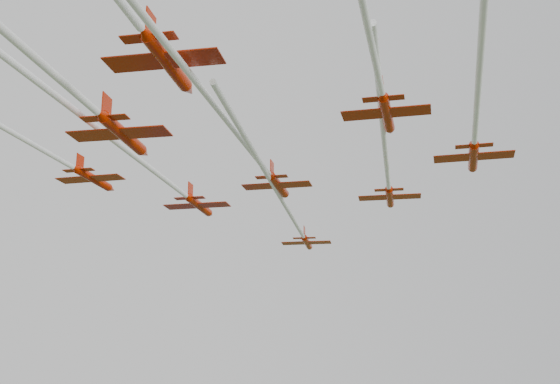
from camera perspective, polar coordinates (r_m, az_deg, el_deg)
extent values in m
cylinder|color=#B61B00|center=(114.27, 2.20, -4.11)|extent=(3.37, 7.57, 0.99)
cone|color=#B61B00|center=(118.80, 2.46, -4.55)|extent=(1.45, 1.85, 0.99)
cone|color=#B61B00|center=(110.02, 1.94, -3.67)|extent=(1.20, 1.31, 0.90)
ellipsoid|color=black|center=(116.10, 2.30, -4.11)|extent=(0.63, 0.93, 0.29)
cube|color=#B61B00|center=(113.52, 2.16, -4.15)|extent=(8.26, 4.74, 0.09)
cube|color=#B61B00|center=(110.85, 2.00, -3.76)|extent=(3.76, 2.17, 0.07)
cube|color=#B61B00|center=(111.23, 2.00, -3.28)|extent=(0.60, 1.57, 1.80)
cylinder|color=silver|center=(81.39, -0.53, 0.52)|extent=(19.10, 55.61, 0.54)
cylinder|color=#B61B00|center=(102.58, -6.59, -1.08)|extent=(4.47, 8.87, 1.18)
cone|color=#B61B00|center=(107.66, -5.67, -1.80)|extent=(1.81, 2.22, 1.18)
cone|color=#B61B00|center=(97.85, -7.55, -0.35)|extent=(1.47, 1.59, 1.07)
ellipsoid|color=black|center=(104.65, -6.22, -1.14)|extent=(0.79, 1.11, 0.34)
cube|color=#B61B00|center=(101.73, -6.75, -1.11)|extent=(9.76, 6.07, 0.11)
cube|color=#B61B00|center=(98.77, -7.35, -0.50)|extent=(4.45, 2.78, 0.09)
cube|color=#B61B00|center=(99.27, -7.29, 0.13)|extent=(0.81, 1.83, 2.14)
cylinder|color=silver|center=(72.59, -15.09, 5.43)|extent=(21.60, 52.72, 0.64)
cylinder|color=#B61B00|center=(99.06, 8.90, -0.40)|extent=(3.80, 8.11, 1.07)
cone|color=#B61B00|center=(103.89, 8.97, -1.10)|extent=(1.59, 2.00, 1.07)
cone|color=#B61B00|center=(94.52, 8.84, 0.33)|extent=(1.31, 1.42, 0.97)
ellipsoid|color=black|center=(101.03, 8.92, -0.47)|extent=(0.70, 1.00, 0.31)
cube|color=#B61B00|center=(98.24, 8.90, -0.42)|extent=(8.87, 5.27, 0.10)
cube|color=#B61B00|center=(95.41, 8.85, 0.18)|extent=(4.04, 2.41, 0.08)
cube|color=#B61B00|center=(95.88, 8.83, 0.76)|extent=(0.68, 1.67, 1.94)
cylinder|color=silver|center=(72.87, 8.38, 5.08)|extent=(15.64, 41.96, 0.58)
cylinder|color=#B61B00|center=(93.07, -14.92, 1.05)|extent=(4.27, 8.03, 1.07)
cone|color=#B61B00|center=(97.33, -13.54, 0.24)|extent=(1.68, 2.04, 1.07)
cone|color=#B61B00|center=(89.13, -16.34, 1.88)|extent=(1.36, 1.46, 0.97)
ellipsoid|color=black|center=(94.82, -14.35, 0.95)|extent=(0.74, 1.01, 0.31)
cube|color=#B61B00|center=(92.35, -15.15, 1.04)|extent=(8.88, 5.73, 0.10)
cube|color=#B61B00|center=(89.90, -16.05, 1.71)|extent=(4.04, 2.62, 0.08)
cube|color=#B61B00|center=(90.37, -15.94, 2.33)|extent=(0.78, 1.65, 1.95)
cylinder|color=#B61B00|center=(82.13, -0.14, 0.54)|extent=(3.82, 7.53, 1.00)
cone|color=#B61B00|center=(86.53, 0.52, -0.29)|extent=(1.54, 1.89, 1.00)
cone|color=#B61B00|center=(78.01, -0.83, 1.41)|extent=(1.25, 1.35, 0.91)
ellipsoid|color=black|center=(83.93, 0.13, 0.45)|extent=(0.68, 0.94, 0.29)
cube|color=#B61B00|center=(81.38, -0.25, 0.53)|extent=(8.29, 5.18, 0.09)
cube|color=#B61B00|center=(78.81, -0.69, 1.24)|extent=(3.77, 2.37, 0.07)
cube|color=#B61B00|center=(79.27, -0.65, 1.89)|extent=(0.70, 1.55, 1.82)
cylinder|color=silver|center=(52.56, -7.88, 10.14)|extent=(21.40, 51.84, 0.54)
cylinder|color=#B61B00|center=(82.49, 15.44, 2.77)|extent=(4.40, 8.21, 1.10)
cone|color=#B61B00|center=(87.39, 15.37, 1.74)|extent=(1.72, 2.08, 1.10)
cone|color=#B61B00|center=(77.89, 15.51, 3.85)|extent=(1.39, 1.50, 1.00)
ellipsoid|color=black|center=(84.51, 15.39, 2.61)|extent=(0.76, 1.04, 0.32)
cube|color=#B61B00|center=(81.65, 15.46, 2.77)|extent=(9.08, 5.89, 0.10)
cube|color=#B61B00|center=(78.79, 15.50, 3.63)|extent=(4.13, 2.69, 0.08)
cube|color=#B61B00|center=(79.33, 15.44, 4.33)|extent=(0.81, 1.68, 1.99)
cylinder|color=silver|center=(57.18, 16.01, 11.06)|extent=(18.02, 40.20, 0.60)
cylinder|color=#B61B00|center=(70.55, -12.62, 4.60)|extent=(4.42, 9.37, 1.23)
cone|color=#B61B00|center=(75.59, -10.96, 3.15)|extent=(1.85, 2.32, 1.23)
cone|color=#B61B00|center=(65.92, -14.42, 6.17)|extent=(1.51, 1.65, 1.12)
ellipsoid|color=black|center=(72.64, -11.93, 4.35)|extent=(0.81, 1.16, 0.36)
cube|color=#B61B00|center=(69.68, -12.91, 4.63)|extent=(10.26, 6.11, 0.11)
cube|color=#B61B00|center=(66.82, -14.05, 5.85)|extent=(4.67, 2.80, 0.09)
cube|color=#B61B00|center=(67.45, -13.91, 6.76)|extent=(0.80, 1.93, 2.24)
cylinder|color=#B61B00|center=(68.35, 8.65, 6.32)|extent=(4.08, 7.87, 1.05)
cone|color=#B61B00|center=(72.92, 8.95, 4.92)|extent=(1.63, 1.98, 1.05)
cone|color=#B61B00|center=(64.08, 8.33, 7.83)|extent=(1.32, 1.42, 0.95)
ellipsoid|color=black|center=(70.25, 8.76, 6.05)|extent=(0.72, 0.99, 0.30)
cube|color=#B61B00|center=(67.55, 8.61, 6.37)|extent=(8.68, 5.51, 0.10)
cube|color=#B61B00|center=(64.92, 8.40, 7.52)|extent=(3.95, 2.52, 0.08)
cube|color=#B61B00|center=(65.50, 8.37, 8.30)|extent=(0.75, 1.62, 1.90)
cylinder|color=#B61B00|center=(54.37, -9.11, 10.37)|extent=(4.04, 8.43, 1.11)
cone|color=#B61B00|center=(58.83, -7.41, 8.23)|extent=(1.68, 2.09, 1.11)
cone|color=#B61B00|center=(50.30, -11.01, 12.71)|extent=(1.37, 1.49, 1.01)
ellipsoid|color=black|center=(56.26, -8.40, 9.87)|extent=(0.73, 1.05, 0.32)
cube|color=#B61B00|center=(53.58, -9.41, 10.49)|extent=(9.24, 5.57, 0.10)
cube|color=#B61B00|center=(51.09, -10.61, 12.22)|extent=(4.21, 2.55, 0.08)
cube|color=#B61B00|center=(51.77, -10.47, 13.21)|extent=(0.73, 1.74, 2.02)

